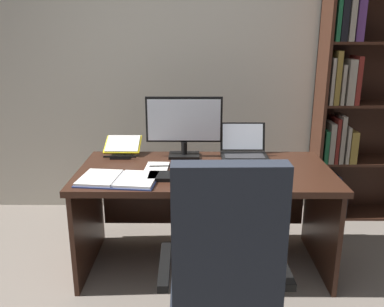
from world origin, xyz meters
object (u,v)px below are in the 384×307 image
Objects in this scene: laptop at (244,150)px; bookshelf at (358,106)px; desk at (205,191)px; computer_mouse at (231,175)px; notepad at (157,167)px; reading_stand_with_book at (123,146)px; pen at (160,166)px; office_chair at (225,285)px; open_binder at (119,179)px; monitor at (184,126)px; keyboard at (183,176)px.

bookshelf is at bearing 29.05° from laptop.
computer_mouse is at bearing -58.61° from desk.
notepad is at bearing 157.49° from computer_mouse.
reading_stand_with_book reaches higher than pen.
desk is 1.53× the size of office_chair.
open_binder is at bearing -130.92° from notepad.
office_chair is at bearing -96.48° from computer_mouse.
computer_mouse is at bearing -138.19° from bookshelf.
monitor is 1.09× the size of open_binder.
office_chair reaches higher than open_binder.
keyboard is 0.69m from reading_stand_with_book.
laptop reaches higher than notepad.
reading_stand_with_book is at bearing 156.58° from desk.
pen is (-0.59, -0.27, -0.04)m from laptop.
monitor reaches higher than laptop.
notepad is (-0.32, -0.06, 0.19)m from desk.
computer_mouse is at bearing -34.31° from reading_stand_with_book.
laptop is 2.35× the size of pen.
laptop is (-1.02, -0.57, -0.22)m from bookshelf.
pen is at bearing -168.67° from desk.
notepad is at bearing 131.68° from keyboard.
notepad is (0.28, -0.32, -0.05)m from reading_stand_with_book.
laptop reaches higher than pen.
open_binder is (-0.60, 0.70, 0.26)m from office_chair.
reading_stand_with_book is at bearing 103.00° from open_binder.
pen reaches higher than desk.
open_binder is 2.39× the size of notepad.
computer_mouse is at bearing 10.30° from open_binder.
keyboard is at bearing 104.68° from office_chair.
monitor is at bearing 98.75° from office_chair.
computer_mouse reaches higher than pen.
laptop is 0.97m from open_binder.
computer_mouse is at bearing -22.51° from notepad.
monitor is at bearing -158.64° from bookshelf.
office_chair is 3.30× the size of laptop.
monitor is 1.30× the size of keyboard.
keyboard is (0.00, -0.46, -0.21)m from monitor.
monitor is 2.05× the size of reading_stand_with_book.
bookshelf is at bearing 15.00° from reading_stand_with_book.
computer_mouse is (0.30, 0.00, 0.01)m from keyboard.
desk is 0.38m from notepad.
pen is at bearing 128.26° from keyboard.
computer_mouse is at bearing 0.00° from keyboard.
office_chair reaches higher than reading_stand_with_book.
pen is at bearing 156.60° from computer_mouse.
bookshelf is 6.10× the size of laptop.
open_binder is (-1.84, -1.08, -0.26)m from bookshelf.
computer_mouse reaches higher than keyboard.
office_chair is at bearing -74.01° from keyboard.
notepad is at bearing -169.37° from desk.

